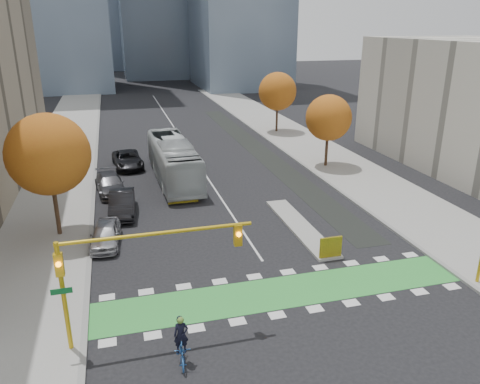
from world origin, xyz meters
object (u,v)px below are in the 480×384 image
tree_east_far (278,91)px  parked_car_d (128,159)px  tree_east_near (329,118)px  bus (174,160)px  parked_car_a (106,234)px  cyclist (182,347)px  parked_car_b (122,203)px  hazard_board (331,247)px  parked_car_c (110,184)px  tree_west (49,155)px  traffic_signal_west (124,260)px

tree_east_far → parked_car_d: tree_east_far is taller
tree_east_near → bus: size_ratio=0.53×
parked_car_a → parked_car_d: parked_car_d is taller
tree_east_near → parked_car_a: 24.65m
tree_east_far → tree_east_near: bearing=-91.8°
cyclist → parked_car_a: size_ratio=0.50×
tree_east_far → parked_car_b: (-20.31, -23.24, -4.39)m
hazard_board → tree_east_near: tree_east_near is taller
parked_car_a → parked_car_b: (1.19, 5.00, 0.11)m
parked_car_b → parked_car_c: 5.07m
parked_car_c → tree_west: bearing=-120.3°
tree_east_far → parked_car_d: 22.75m
parked_car_a → parked_car_b: bearing=82.3°
tree_west → tree_east_near: (24.00, 10.00, -0.75)m
cyclist → parked_car_c: bearing=100.8°
hazard_board → parked_car_c: size_ratio=0.26×
cyclist → parked_car_c: (-2.67, 22.23, 0.04)m
hazard_board → tree_west: (-16.00, 7.80, 4.82)m
tree_west → parked_car_d: (5.12, 14.95, -4.83)m
tree_east_far → cyclist: tree_east_far is taller
traffic_signal_west → parked_car_d: 27.68m
parked_car_b → parked_car_d: parked_car_b is taller
cyclist → parked_car_c: size_ratio=0.41×
hazard_board → tree_east_far: tree_east_far is taller
tree_east_near → traffic_signal_west: 30.08m
parked_car_b → tree_west: bearing=-143.4°
traffic_signal_west → parked_car_a: bearing=95.9°
parked_car_b → cyclist: bearing=-80.6°
tree_west → hazard_board: bearing=-26.0°
parked_car_b → bus: bearing=59.0°
parked_car_d → tree_east_near: bearing=-19.5°
tree_east_far → parked_car_c: tree_east_far is taller
bus → tree_west: bearing=-134.0°
parked_car_a → parked_car_d: (2.12, 17.19, 0.04)m
parked_car_a → parked_car_c: parked_car_c is taller
tree_east_near → cyclist: tree_east_near is taller
tree_east_far → parked_car_c: bearing=-139.2°
bus → tree_east_near: bearing=-0.8°
tree_east_near → parked_car_c: (-20.62, -2.24, -4.09)m
parked_car_a → traffic_signal_west: bearing=-78.4°
hazard_board → parked_car_d: bearing=115.6°
parked_car_b → parked_car_c: bearing=102.4°
parked_car_b → parked_car_d: (0.92, 12.19, -0.06)m
hazard_board → parked_car_b: size_ratio=0.27×
bus → parked_car_c: 6.08m
hazard_board → cyclist: (-9.95, -6.67, -0.07)m
cyclist → bus: bus is taller
cyclist → parked_car_d: size_ratio=0.39×
tree_east_near → parked_car_c: 21.14m
tree_east_near → parked_car_a: bearing=-149.8°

